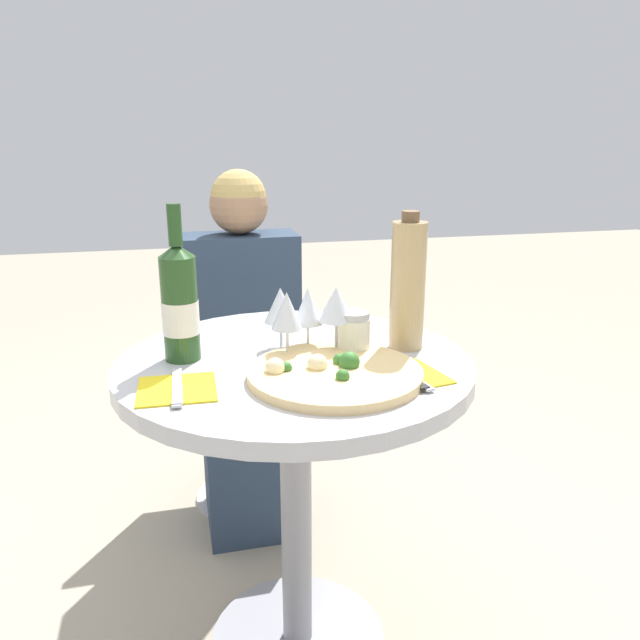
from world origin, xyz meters
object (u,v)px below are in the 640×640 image
at_px(dining_table, 295,431).
at_px(wine_bottle, 180,303).
at_px(pizza_large, 334,373).
at_px(chair_behind_diner, 243,376).
at_px(seated_diner, 247,369).
at_px(tall_carafe, 408,285).

xyz_separation_m(dining_table, wine_bottle, (-0.24, 0.06, 0.30)).
bearing_deg(pizza_large, dining_table, 112.37).
xyz_separation_m(chair_behind_diner, wine_bottle, (-0.21, -0.72, 0.47)).
distance_m(chair_behind_diner, pizza_large, 0.98).
relative_size(chair_behind_diner, wine_bottle, 2.72).
relative_size(pizza_large, wine_bottle, 1.05).
bearing_deg(pizza_large, seated_diner, 96.45).
height_order(dining_table, wine_bottle, wine_bottle).
xyz_separation_m(dining_table, chair_behind_diner, (-0.03, 0.78, -0.16)).
height_order(seated_diner, wine_bottle, seated_diner).
xyz_separation_m(wine_bottle, tall_carafe, (0.51, -0.04, 0.02)).
height_order(seated_diner, pizza_large, seated_diner).
height_order(chair_behind_diner, tall_carafe, tall_carafe).
bearing_deg(seated_diner, chair_behind_diner, -90.00).
distance_m(dining_table, wine_bottle, 0.39).
height_order(pizza_large, tall_carafe, tall_carafe).
xyz_separation_m(pizza_large, tall_carafe, (0.21, 0.15, 0.14)).
height_order(chair_behind_diner, seated_diner, seated_diner).
bearing_deg(chair_behind_diner, seated_diner, 90.00).
bearing_deg(chair_behind_diner, dining_table, 92.37).
bearing_deg(seated_diner, tall_carafe, 115.85).
bearing_deg(dining_table, pizza_large, -67.63).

